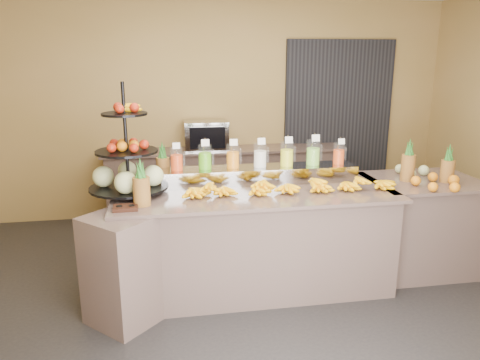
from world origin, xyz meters
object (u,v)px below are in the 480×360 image
object	(u,v)px
banana_heap	(288,184)
condiment_caddy	(126,208)
pitcher_tray	(260,175)
right_fruit_pile	(431,176)
oven_warmer	(206,135)
fruit_stand	(133,166)

from	to	relation	value
banana_heap	condiment_caddy	size ratio (longest dim) A/B	9.92
pitcher_tray	right_fruit_pile	world-z (taller)	right_fruit_pile
pitcher_tray	right_fruit_pile	xyz separation A→B (m)	(1.57, -0.34, 0.01)
right_fruit_pile	oven_warmer	distance (m)	2.78
condiment_caddy	oven_warmer	size ratio (longest dim) A/B	0.35
pitcher_tray	banana_heap	world-z (taller)	banana_heap
condiment_caddy	oven_warmer	bearing A→B (deg)	69.24
condiment_caddy	right_fruit_pile	xyz separation A→B (m)	(2.78, 0.27, 0.07)
pitcher_tray	condiment_caddy	size ratio (longest dim) A/B	9.66
pitcher_tray	oven_warmer	world-z (taller)	oven_warmer
banana_heap	fruit_stand	size ratio (longest dim) A/B	1.97
banana_heap	right_fruit_pile	size ratio (longest dim) A/B	3.94
banana_heap	pitcher_tray	bearing A→B (deg)	118.24
condiment_caddy	right_fruit_pile	distance (m)	2.79
pitcher_tray	oven_warmer	size ratio (longest dim) A/B	3.39
right_fruit_pile	oven_warmer	xyz separation A→B (m)	(-1.91, 2.01, 0.10)
condiment_caddy	oven_warmer	distance (m)	2.45
pitcher_tray	fruit_stand	distance (m)	1.18
fruit_stand	banana_heap	bearing A→B (deg)	-16.65
oven_warmer	condiment_caddy	bearing A→B (deg)	-109.75
banana_heap	fruit_stand	xyz separation A→B (m)	(-1.34, 0.18, 0.18)
fruit_stand	condiment_caddy	distance (m)	0.51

